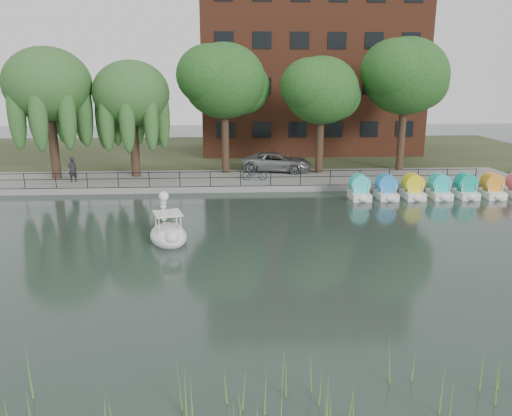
{
  "coord_description": "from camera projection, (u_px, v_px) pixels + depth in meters",
  "views": [
    {
      "loc": [
        -0.81,
        -19.14,
        7.45
      ],
      "look_at": [
        0.5,
        4.0,
        1.3
      ],
      "focal_mm": 35.0,
      "sensor_mm": 36.0,
      "label": 1
    }
  ],
  "objects": [
    {
      "name": "reed_bank",
      "position": [
        356.0,
        391.0,
        11.22
      ],
      "size": [
        24.0,
        2.4,
        1.2
      ],
      "color": "#669938",
      "rests_on": "ground_plane"
    },
    {
      "name": "railing",
      "position": [
        241.0,
        175.0,
        32.92
      ],
      "size": [
        32.0,
        0.05,
        1.0
      ],
      "color": "black",
      "rests_on": "promenade"
    },
    {
      "name": "willow_mid",
      "position": [
        131.0,
        94.0,
        34.82
      ],
      "size": [
        5.32,
        5.32,
        8.15
      ],
      "color": "#473323",
      "rests_on": "promenade"
    },
    {
      "name": "broadleaf_right",
      "position": [
        321.0,
        91.0,
        36.0
      ],
      "size": [
        5.4,
        5.4,
        8.32
      ],
      "color": "#473323",
      "rests_on": "promenade"
    },
    {
      "name": "land_strip",
      "position": [
        236.0,
        152.0,
        49.33
      ],
      "size": [
        60.0,
        22.0,
        0.36
      ],
      "primitive_type": "cube",
      "color": "#47512D",
      "rests_on": "ground_plane"
    },
    {
      "name": "broadleaf_far",
      "position": [
        406.0,
        77.0,
        37.07
      ],
      "size": [
        6.3,
        6.3,
        9.71
      ],
      "color": "#473323",
      "rests_on": "promenade"
    },
    {
      "name": "promenade",
      "position": [
        240.0,
        180.0,
        35.82
      ],
      "size": [
        40.0,
        6.0,
        0.4
      ],
      "primitive_type": "cube",
      "color": "gray",
      "rests_on": "ground_plane"
    },
    {
      "name": "pedestrian",
      "position": [
        72.0,
        168.0,
        33.98
      ],
      "size": [
        0.86,
        0.83,
        1.98
      ],
      "primitive_type": "imported",
      "rotation": [
        0.0,
        0.0,
        3.85
      ],
      "color": "black",
      "rests_on": "promenade"
    },
    {
      "name": "kerb",
      "position": [
        241.0,
        189.0,
        32.97
      ],
      "size": [
        40.0,
        0.25,
        0.4
      ],
      "primitive_type": "cube",
      "color": "gray",
      "rests_on": "ground_plane"
    },
    {
      "name": "minivan",
      "position": [
        277.0,
        160.0,
        37.88
      ],
      "size": [
        4.15,
        6.49,
        1.67
      ],
      "primitive_type": "imported",
      "rotation": [
        0.0,
        0.0,
        1.32
      ],
      "color": "gray",
      "rests_on": "promenade"
    },
    {
      "name": "willow_left",
      "position": [
        48.0,
        85.0,
        33.87
      ],
      "size": [
        5.88,
        5.88,
        9.01
      ],
      "color": "#473323",
      "rests_on": "promenade"
    },
    {
      "name": "broadleaf_center",
      "position": [
        224.0,
        81.0,
        35.93
      ],
      "size": [
        6.0,
        6.0,
        9.25
      ],
      "color": "#473323",
      "rests_on": "promenade"
    },
    {
      "name": "swan_boat",
      "position": [
        168.0,
        232.0,
        23.04
      ],
      "size": [
        2.31,
        2.98,
        2.22
      ],
      "rotation": [
        0.0,
        0.0,
        0.28
      ],
      "color": "white",
      "rests_on": "ground_plane"
    },
    {
      "name": "bicycle",
      "position": [
        255.0,
        173.0,
        34.73
      ],
      "size": [
        0.7,
        1.75,
        1.0
      ],
      "primitive_type": "imported",
      "rotation": [
        0.0,
        0.0,
        1.51
      ],
      "color": "gray",
      "rests_on": "promenade"
    },
    {
      "name": "pedal_boat_row",
      "position": [
        439.0,
        188.0,
        31.35
      ],
      "size": [
        11.35,
        1.7,
        1.4
      ],
      "color": "white",
      "rests_on": "ground_plane"
    },
    {
      "name": "ground_plane",
      "position": [
        249.0,
        264.0,
        20.43
      ],
      "size": [
        120.0,
        120.0,
        0.0
      ],
      "primitive_type": "plane",
      "color": "#35463C"
    },
    {
      "name": "apartment_building",
      "position": [
        309.0,
        55.0,
        47.33
      ],
      "size": [
        20.0,
        10.07,
        18.0
      ],
      "color": "#4C1E16",
      "rests_on": "land_strip"
    }
  ]
}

